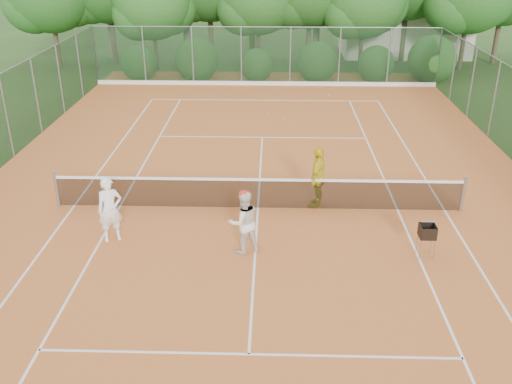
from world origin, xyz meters
TOP-DOWN VIEW (x-y plane):
  - ground at (0.00, 0.00)m, footprint 120.00×120.00m
  - clay_court at (0.00, 0.00)m, footprint 18.00×36.00m
  - club_building at (9.00, 24.00)m, footprint 8.00×5.00m
  - tennis_net at (0.00, 0.00)m, footprint 11.97×0.10m
  - player_white at (-3.79, -1.96)m, footprint 0.75×0.64m
  - player_center_grp at (-0.29, -2.48)m, footprint 0.99×0.90m
  - player_yellow at (1.75, 0.23)m, footprint 0.79×1.17m
  - ball_hopper at (4.26, -2.60)m, footprint 0.38×0.38m
  - stray_ball_a at (0.17, 9.60)m, footprint 0.07×0.07m
  - stray_ball_b at (3.19, 12.78)m, footprint 0.07×0.07m
  - stray_ball_c at (0.89, 8.66)m, footprint 0.07×0.07m
  - court_markings at (0.00, 0.00)m, footprint 11.03×23.83m
  - fence_back at (0.00, 15.00)m, footprint 18.07×0.07m

SIDE VIEW (x-z plane):
  - ground at x=0.00m, z-range 0.00..0.00m
  - clay_court at x=0.00m, z-range 0.00..0.02m
  - court_markings at x=0.00m, z-range 0.02..0.03m
  - stray_ball_a at x=0.17m, z-range 0.02..0.09m
  - stray_ball_b at x=3.19m, z-range 0.02..0.09m
  - stray_ball_c at x=0.89m, z-range 0.02..0.09m
  - tennis_net at x=0.00m, z-range -0.02..1.08m
  - ball_hopper at x=4.26m, z-range 0.28..1.15m
  - player_center_grp at x=-0.29m, z-range 0.01..1.71m
  - player_white at x=-3.79m, z-range 0.02..1.78m
  - player_yellow at x=1.75m, z-range 0.02..1.87m
  - club_building at x=9.00m, z-range 0.00..3.00m
  - fence_back at x=0.00m, z-range 0.02..3.02m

